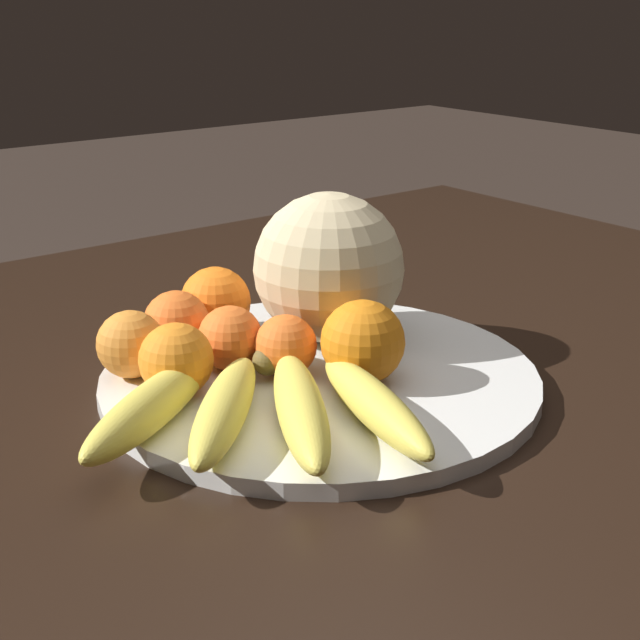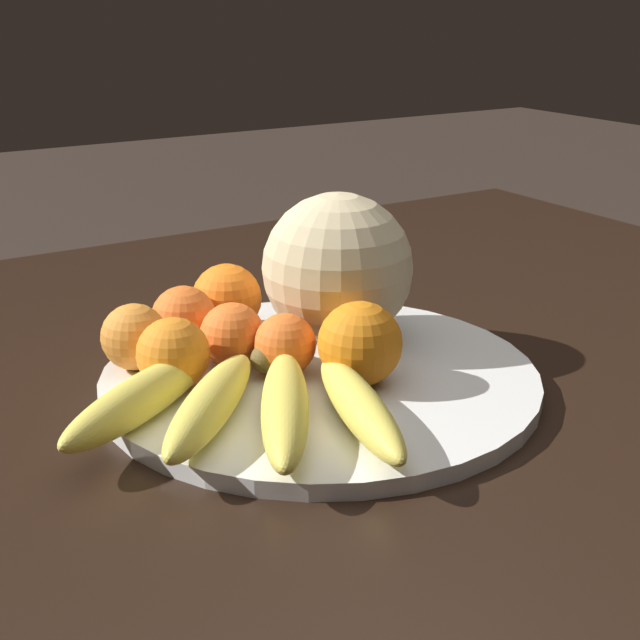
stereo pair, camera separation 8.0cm
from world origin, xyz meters
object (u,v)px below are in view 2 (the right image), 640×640
(orange_front_left, at_px, (173,354))
(orange_front_right, at_px, (184,318))
(orange_back_left, at_px, (232,335))
(orange_mid_center, at_px, (285,344))
(orange_side_extra, at_px, (227,298))
(orange_back_right, at_px, (135,337))
(orange_top_small, at_px, (360,344))
(melon, at_px, (337,268))
(banana_bunch, at_px, (245,403))
(fruit_bowl, at_px, (320,377))
(kitchen_table, at_px, (327,445))

(orange_front_left, bearing_deg, orange_front_right, 60.87)
(orange_back_left, bearing_deg, orange_front_right, 110.93)
(orange_mid_center, height_order, orange_side_extra, orange_side_extra)
(orange_back_right, relative_size, orange_top_small, 0.82)
(melon, distance_m, orange_top_small, 0.11)
(banana_bunch, relative_size, orange_mid_center, 4.85)
(fruit_bowl, height_order, banana_bunch, banana_bunch)
(orange_front_right, relative_size, orange_side_extra, 0.90)
(orange_mid_center, bearing_deg, melon, 28.84)
(kitchen_table, relative_size, orange_front_right, 21.87)
(kitchen_table, relative_size, melon, 9.37)
(orange_front_right, bearing_deg, orange_back_right, -161.32)
(banana_bunch, relative_size, orange_front_left, 4.27)
(orange_mid_center, xyz_separation_m, orange_top_small, (0.05, -0.05, 0.01))
(orange_mid_center, xyz_separation_m, orange_back_left, (-0.03, 0.04, 0.00))
(melon, distance_m, orange_back_right, 0.21)
(orange_front_right, bearing_deg, orange_back_left, -69.07)
(fruit_bowl, distance_m, orange_back_right, 0.17)
(kitchen_table, xyz_separation_m, orange_front_right, (-0.12, 0.07, 0.14))
(orange_front_left, bearing_deg, banana_bunch, -77.43)
(orange_front_left, relative_size, orange_mid_center, 1.14)
(orange_front_left, bearing_deg, orange_top_small, -27.62)
(fruit_bowl, distance_m, orange_back_left, 0.09)
(fruit_bowl, relative_size, orange_front_right, 6.33)
(fruit_bowl, height_order, orange_front_right, orange_front_right)
(orange_front_right, relative_size, orange_back_right, 1.03)
(melon, bearing_deg, orange_side_extra, 137.66)
(melon, height_order, orange_front_left, melon)
(banana_bunch, height_order, orange_front_right, orange_front_right)
(orange_front_left, xyz_separation_m, orange_side_extra, (0.10, 0.10, 0.00))
(orange_front_left, height_order, orange_side_extra, orange_side_extra)
(orange_front_left, xyz_separation_m, orange_back_left, (0.07, 0.02, -0.00))
(banana_bunch, height_order, orange_mid_center, orange_mid_center)
(orange_back_left, bearing_deg, orange_front_left, -163.30)
(orange_front_left, xyz_separation_m, orange_mid_center, (0.10, -0.02, -0.00))
(kitchen_table, height_order, orange_front_left, orange_front_left)
(orange_mid_center, bearing_deg, orange_top_small, -49.28)
(fruit_bowl, relative_size, orange_back_left, 6.69)
(orange_front_right, height_order, orange_side_extra, orange_side_extra)
(kitchen_table, bearing_deg, orange_back_left, 174.46)
(orange_front_left, distance_m, orange_back_left, 0.07)
(orange_back_right, xyz_separation_m, orange_top_small, (0.16, -0.14, 0.01))
(orange_mid_center, relative_size, orange_back_left, 0.95)
(orange_side_extra, bearing_deg, orange_front_left, -134.86)
(orange_mid_center, height_order, orange_top_small, orange_top_small)
(kitchen_table, height_order, orange_mid_center, orange_mid_center)
(orange_back_right, bearing_deg, orange_mid_center, -36.40)
(fruit_bowl, height_order, orange_front_left, orange_front_left)
(banana_bunch, height_order, orange_side_extra, orange_side_extra)
(orange_front_left, relative_size, orange_side_extra, 0.91)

